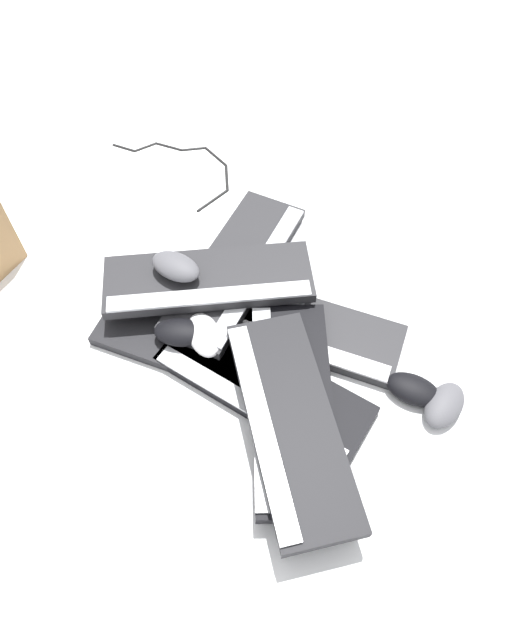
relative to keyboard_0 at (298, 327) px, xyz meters
The scene contains 15 objects.
ground_plane 0.16m from the keyboard_0, behind, with size 3.20×3.20×0.00m, color white.
keyboard_0 is the anchor object (origin of this frame).
keyboard_1 0.13m from the keyboard_0, 117.42° to the left, with size 0.15×0.44×0.03m.
keyboard_2 0.21m from the keyboard_0, 166.68° to the right, with size 0.46×0.29×0.03m.
keyboard_3 0.16m from the keyboard_0, 116.73° to the right, with size 0.45×0.36×0.03m.
keyboard_4 0.19m from the keyboard_0, 135.58° to the left, with size 0.32×0.46×0.03m.
keyboard_5 0.21m from the keyboard_0, 159.00° to the left, with size 0.46×0.21×0.03m.
keyboard_6 0.20m from the keyboard_0, 94.98° to the right, with size 0.17×0.45×0.03m.
keyboard_7 0.25m from the keyboard_0, 95.03° to the right, with size 0.25×0.46×0.03m.
mouse_0 0.29m from the keyboard_0, 162.84° to the left, with size 0.11×0.07×0.04m, color #4C4C51.
mouse_1 0.20m from the keyboard_0, 165.87° to the right, with size 0.11×0.07×0.04m, color silver.
mouse_2 0.25m from the keyboard_0, 169.81° to the right, with size 0.11×0.07×0.04m, color black.
mouse_3 0.33m from the keyboard_0, 32.45° to the right, with size 0.11×0.07×0.04m, color #4C4C51.
mouse_4 0.27m from the keyboard_0, 33.07° to the right, with size 0.11×0.07×0.04m, color black.
cable_0 0.59m from the keyboard_0, 118.67° to the left, with size 0.33×0.26×0.01m.
Camera 1 is at (0.08, -0.68, 1.03)m, focal length 32.00 mm.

